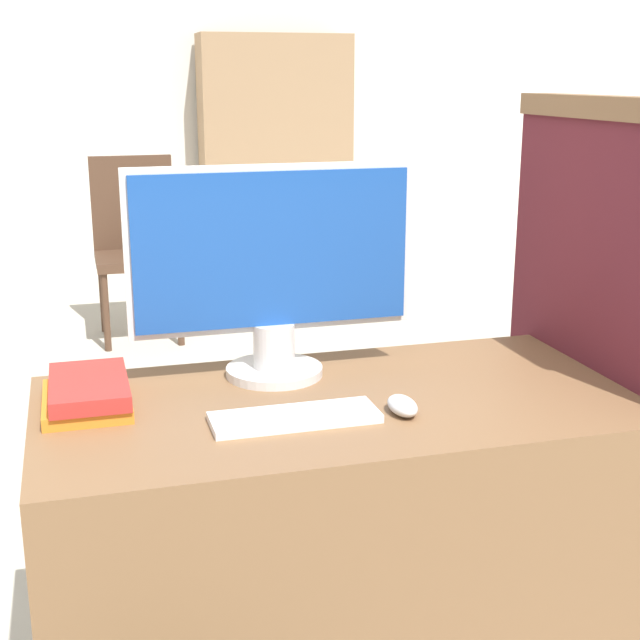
{
  "coord_description": "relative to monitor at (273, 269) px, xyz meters",
  "views": [
    {
      "loc": [
        -0.5,
        -1.34,
        1.39
      ],
      "look_at": [
        -0.05,
        0.28,
        0.92
      ],
      "focal_mm": 50.0,
      "sensor_mm": 36.0,
      "label": 1
    }
  ],
  "objects": [
    {
      "name": "wall_back",
      "position": [
        0.09,
        4.86,
        0.42
      ],
      "size": [
        12.0,
        0.06,
        2.8
      ],
      "color": "silver",
      "rests_on": "ground_plane"
    },
    {
      "name": "desk",
      "position": [
        0.09,
        -0.18,
        -0.61
      ],
      "size": [
        1.23,
        0.63,
        0.74
      ],
      "color": "brown",
      "rests_on": "ground_plane"
    },
    {
      "name": "carrel_divider",
      "position": [
        0.73,
        -0.13,
        -0.3
      ],
      "size": [
        0.07,
        0.73,
        1.35
      ],
      "color": "#5B1E28",
      "rests_on": "ground_plane"
    },
    {
      "name": "monitor",
      "position": [
        0.0,
        0.0,
        0.0
      ],
      "size": [
        0.63,
        0.21,
        0.47
      ],
      "color": "silver",
      "rests_on": "desk"
    },
    {
      "name": "keyboard",
      "position": [
        -0.02,
        -0.28,
        -0.23
      ],
      "size": [
        0.33,
        0.11,
        0.02
      ],
      "color": "white",
      "rests_on": "desk"
    },
    {
      "name": "mouse",
      "position": [
        0.19,
        -0.3,
        -0.22
      ],
      "size": [
        0.05,
        0.1,
        0.03
      ],
      "color": "silver",
      "rests_on": "desk"
    },
    {
      "name": "book_stack",
      "position": [
        -0.4,
        -0.09,
        -0.21
      ],
      "size": [
        0.17,
        0.26,
        0.06
      ],
      "color": "orange",
      "rests_on": "desk"
    },
    {
      "name": "far_chair",
      "position": [
        -0.08,
        3.01,
        -0.45
      ],
      "size": [
        0.44,
        0.44,
        0.97
      ],
      "rotation": [
        0.0,
        0.0,
        1.0
      ],
      "color": "#4C3323",
      "rests_on": "ground_plane"
    },
    {
      "name": "bookshelf_far",
      "position": [
        1.07,
        4.62,
        -0.15
      ],
      "size": [
        1.09,
        0.32,
        1.67
      ],
      "color": "#9E7A56",
      "rests_on": "ground_plane"
    }
  ]
}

